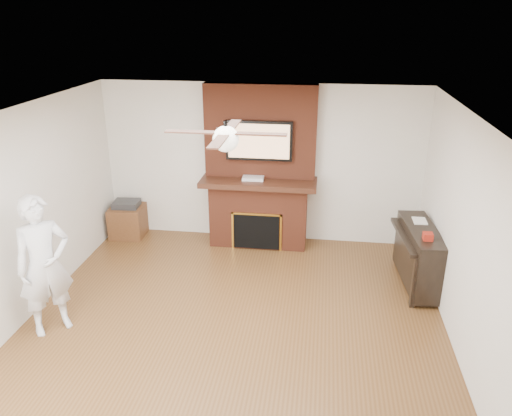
# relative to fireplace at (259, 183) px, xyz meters

# --- Properties ---
(room_shell) EXTENTS (5.36, 5.86, 2.86)m
(room_shell) POSITION_rel_fireplace_xyz_m (0.00, -2.55, 0.25)
(room_shell) COLOR #523318
(room_shell) RESTS_ON ground
(fireplace) EXTENTS (1.78, 0.64, 2.50)m
(fireplace) POSITION_rel_fireplace_xyz_m (0.00, 0.00, 0.00)
(fireplace) COLOR brown
(fireplace) RESTS_ON ground
(tv) EXTENTS (1.00, 0.08, 0.60)m
(tv) POSITION_rel_fireplace_xyz_m (0.00, -0.05, 0.68)
(tv) COLOR black
(tv) RESTS_ON fireplace
(ceiling_fan) EXTENTS (1.21, 1.21, 0.31)m
(ceiling_fan) POSITION_rel_fireplace_xyz_m (-0.00, -2.55, 1.34)
(ceiling_fan) COLOR black
(ceiling_fan) RESTS_ON room_shell
(person) EXTENTS (0.72, 0.72, 1.67)m
(person) POSITION_rel_fireplace_xyz_m (-2.08, -2.69, -0.16)
(person) COLOR silver
(person) RESTS_ON ground
(side_table) EXTENTS (0.56, 0.56, 0.61)m
(side_table) POSITION_rel_fireplace_xyz_m (-2.18, -0.07, -0.71)
(side_table) COLOR #522E17
(side_table) RESTS_ON ground
(piano) EXTENTS (0.58, 1.30, 0.92)m
(piano) POSITION_rel_fireplace_xyz_m (2.30, -1.06, -0.55)
(piano) COLOR black
(piano) RESTS_ON ground
(cable_box) EXTENTS (0.33, 0.19, 0.05)m
(cable_box) POSITION_rel_fireplace_xyz_m (-0.08, -0.10, 0.11)
(cable_box) COLOR silver
(cable_box) RESTS_ON fireplace
(candle_orange) EXTENTS (0.07, 0.07, 0.12)m
(candle_orange) POSITION_rel_fireplace_xyz_m (-0.12, -0.17, -0.93)
(candle_orange) COLOR orange
(candle_orange) RESTS_ON ground
(candle_green) EXTENTS (0.07, 0.07, 0.09)m
(candle_green) POSITION_rel_fireplace_xyz_m (-0.11, -0.20, -0.95)
(candle_green) COLOR #598836
(candle_green) RESTS_ON ground
(candle_cream) EXTENTS (0.08, 0.08, 0.11)m
(candle_cream) POSITION_rel_fireplace_xyz_m (0.08, -0.19, -0.94)
(candle_cream) COLOR #F5D9C3
(candle_cream) RESTS_ON ground
(candle_blue) EXTENTS (0.06, 0.06, 0.08)m
(candle_blue) POSITION_rel_fireplace_xyz_m (0.18, -0.25, -0.96)
(candle_blue) COLOR teal
(candle_blue) RESTS_ON ground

